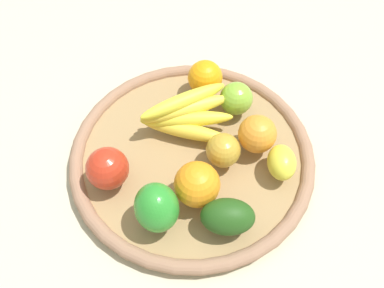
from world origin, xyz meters
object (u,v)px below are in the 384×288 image
object	(u,v)px
banana_bunch	(185,115)
avocado	(228,217)
orange_0	(205,78)
apple_0	(223,150)
bell_pepper	(157,208)
apple_1	(107,168)
orange_2	(257,134)
lemon_0	(282,162)
apple_2	(238,99)
orange_1	(197,184)

from	to	relation	value
banana_bunch	avocado	world-z (taller)	banana_bunch
avocado	orange_0	bearing A→B (deg)	46.84
apple_0	bell_pepper	xyz separation A→B (m)	(-0.17, 0.01, 0.01)
bell_pepper	apple_1	distance (m)	0.12
avocado	apple_1	world-z (taller)	apple_1
apple_0	banana_bunch	distance (m)	0.11
orange_2	lemon_0	distance (m)	0.07
orange_2	apple_1	bearing A→B (deg)	146.79
banana_bunch	orange_2	distance (m)	0.14
orange_2	apple_2	bearing A→B (deg)	60.48
orange_2	apple_1	size ratio (longest dim) A/B	0.95
apple_0	apple_2	xyz separation A→B (m)	(0.11, 0.05, 0.00)
lemon_0	apple_1	world-z (taller)	apple_1
avocado	orange_1	size ratio (longest dim) A/B	1.13
orange_1	apple_2	world-z (taller)	orange_1
apple_0	banana_bunch	size ratio (longest dim) A/B	0.36
apple_0	bell_pepper	distance (m)	0.17
banana_bunch	orange_0	bearing A→B (deg)	19.00
banana_bunch	orange_2	bearing A→B (deg)	-67.83
orange_0	apple_2	world-z (taller)	orange_0
apple_2	apple_1	bearing A→B (deg)	165.42
apple_0	avocado	distance (m)	0.13
orange_2	apple_2	xyz separation A→B (m)	(0.05, 0.08, -0.00)
orange_2	bell_pepper	size ratio (longest dim) A/B	0.79
apple_0	avocado	size ratio (longest dim) A/B	0.70
orange_0	orange_1	bearing A→B (deg)	-143.18
orange_2	apple_0	bearing A→B (deg)	158.59
lemon_0	orange_2	bearing A→B (deg)	76.56
apple_0	orange_1	bearing A→B (deg)	-171.66
orange_0	bell_pepper	size ratio (longest dim) A/B	0.79
avocado	bell_pepper	distance (m)	0.12
banana_bunch	bell_pepper	world-z (taller)	bell_pepper
orange_0	lemon_0	distance (m)	0.24
avocado	bell_pepper	xyz separation A→B (m)	(-0.07, 0.09, 0.02)
orange_2	apple_1	distance (m)	0.28
apple_2	apple_1	xyz separation A→B (m)	(-0.28, 0.07, 0.01)
banana_bunch	lemon_0	world-z (taller)	banana_bunch
apple_0	apple_2	bearing A→B (deg)	25.38
orange_1	apple_1	distance (m)	0.16
avocado	orange_2	distance (m)	0.18
apple_0	orange_1	xyz separation A→B (m)	(-0.09, -0.01, 0.01)
apple_0	lemon_0	xyz separation A→B (m)	(0.05, -0.09, -0.01)
banana_bunch	orange_2	world-z (taller)	same
avocado	orange_0	world-z (taller)	orange_0
avocado	orange_1	bearing A→B (deg)	83.11
banana_bunch	orange_0	distance (m)	0.11
orange_0	lemon_0	size ratio (longest dim) A/B	1.03
orange_2	orange_1	bearing A→B (deg)	175.00
banana_bunch	orange_1	xyz separation A→B (m)	(-0.10, -0.12, 0.00)
banana_bunch	lemon_0	size ratio (longest dim) A/B	2.54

